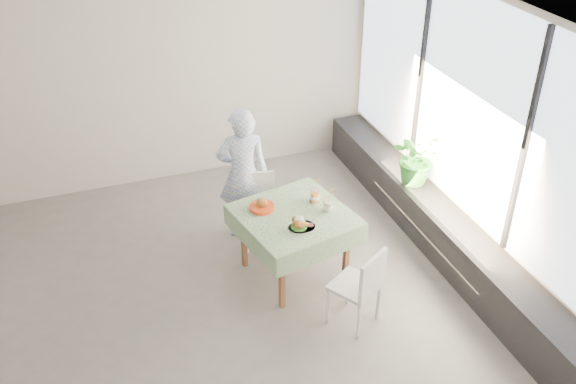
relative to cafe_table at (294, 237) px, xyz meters
name	(u,v)px	position (x,y,z in m)	size (l,w,h in m)	color
floor	(187,302)	(-1.16, -0.07, -0.46)	(6.00, 6.00, 0.00)	#64625F
ceiling	(156,23)	(-1.16, -0.07, 2.34)	(6.00, 6.00, 0.00)	white
wall_back	(132,79)	(-1.16, 2.43, 0.94)	(6.00, 0.02, 2.80)	beige
wall_right	(467,129)	(1.84, -0.07, 0.94)	(0.02, 5.00, 2.80)	beige
window_pane	(469,107)	(1.81, -0.07, 1.19)	(0.01, 4.80, 2.18)	#D1E0F9
window_ledge	(436,226)	(1.64, -0.07, -0.21)	(0.40, 4.80, 0.50)	black
cafe_table	(294,237)	(0.00, 0.00, 0.00)	(1.23, 1.23, 0.74)	brown
chair_far	(260,223)	(-0.17, 0.63, -0.21)	(0.45, 0.45, 0.81)	white
chair_near	(355,300)	(0.28, -0.87, -0.20)	(0.54, 0.54, 0.84)	white
diner	(243,174)	(-0.27, 0.88, 0.31)	(0.56, 0.37, 1.54)	#96B4F0
main_dish	(300,225)	(-0.04, -0.25, 0.33)	(0.28, 0.28, 0.14)	white
juice_cup_orange	(315,196)	(0.27, 0.14, 0.35)	(0.11, 0.11, 0.30)	white
juice_cup_lemonade	(328,205)	(0.33, -0.06, 0.35)	(0.10, 0.10, 0.29)	white
second_dish	(262,206)	(-0.28, 0.19, 0.32)	(0.25, 0.25, 0.12)	red
potted_plant	(417,157)	(1.65, 0.49, 0.35)	(0.56, 0.49, 0.63)	#297828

